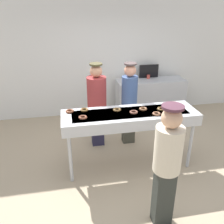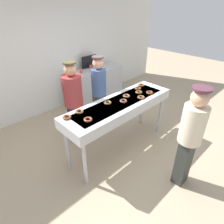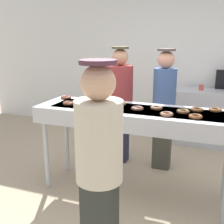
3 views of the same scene
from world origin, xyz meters
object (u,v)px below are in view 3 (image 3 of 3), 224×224
Objects in this scene: chocolate_donut_4 at (121,104)px; chocolate_donut_10 at (83,99)px; fryer_conveyor at (134,117)px; chocolate_donut_3 at (167,114)px; chocolate_donut_5 at (137,108)px; chocolate_donut_9 at (183,112)px; chocolate_donut_2 at (215,110)px; chocolate_donut_6 at (196,117)px; chocolate_donut_0 at (69,103)px; worker_baker at (164,104)px; chocolate_donut_7 at (197,110)px; chocolate_donut_1 at (66,97)px; paper_cup_1 at (201,87)px; customer_waiting at (99,164)px; chocolate_donut_8 at (156,108)px; worker_assistant at (120,97)px.

chocolate_donut_10 is at bearing 170.19° from chocolate_donut_4.
chocolate_donut_3 is (0.39, -0.17, 0.12)m from fryer_conveyor.
chocolate_donut_4 is (-0.20, 0.11, 0.12)m from fryer_conveyor.
chocolate_donut_5 and chocolate_donut_9 have the same top height.
chocolate_donut_6 is at bearing -117.55° from chocolate_donut_2.
chocolate_donut_0 is 0.08× the size of worker_baker.
chocolate_donut_7 is (-0.19, -0.06, 0.00)m from chocolate_donut_2.
chocolate_donut_6 is 0.08× the size of worker_baker.
chocolate_donut_5 is 0.49m from chocolate_donut_9.
chocolate_donut_2 and chocolate_donut_7 have the same top height.
chocolate_donut_1 reaches higher than paper_cup_1.
chocolate_donut_10 is 2.22m from paper_cup_1.
worker_baker reaches higher than chocolate_donut_0.
chocolate_donut_6 is 0.08× the size of customer_waiting.
paper_cup_1 is (-0.25, 1.79, -0.07)m from chocolate_donut_2.
chocolate_donut_3 is 1.00× the size of chocolate_donut_8.
chocolate_donut_3 is at bearing -25.21° from chocolate_donut_4.
chocolate_donut_10 is 1.50× the size of paper_cup_1.
chocolate_donut_10 is (-0.97, 0.14, 0.00)m from chocolate_donut_8.
worker_assistant is (0.53, 0.62, -0.08)m from chocolate_donut_1.
chocolate_donut_10 is (-0.73, 0.20, 0.12)m from fryer_conveyor.
worker_baker is at bearing 60.26° from chocolate_donut_4.
chocolate_donut_0 is 1.00× the size of chocolate_donut_5.
chocolate_donut_6 is 1.00× the size of chocolate_donut_8.
chocolate_donut_1 is at bearing 56.75° from worker_assistant.
worker_assistant is at bearing 119.85° from chocolate_donut_5.
chocolate_donut_4 is 0.75m from worker_assistant.
chocolate_donut_6 is at bearing -2.84° from chocolate_donut_0.
chocolate_donut_9 is at bearing 100.40° from worker_baker.
paper_cup_1 is (0.36, 1.92, -0.07)m from chocolate_donut_8.
chocolate_donut_3 is at bearing -18.20° from chocolate_donut_10.
chocolate_donut_6 is 1.00× the size of chocolate_donut_9.
chocolate_donut_6 is at bearing 103.94° from worker_baker.
chocolate_donut_0 is 1.00× the size of chocolate_donut_1.
chocolate_donut_9 is 1.35m from customer_waiting.
customer_waiting is (0.31, -1.39, -0.10)m from chocolate_donut_4.
chocolate_donut_9 is 0.08× the size of customer_waiting.
chocolate_donut_9 is 0.08× the size of worker_assistant.
chocolate_donut_7 is 0.43m from chocolate_donut_8.
chocolate_donut_3 is 1.15m from customer_waiting.
chocolate_donut_1 is 1.00× the size of chocolate_donut_3.
chocolate_donut_5 is 2.09m from paper_cup_1.
chocolate_donut_4 is at bearing -6.41° from chocolate_donut_1.
chocolate_donut_2 is 0.08× the size of worker_assistant.
chocolate_donut_3 is at bearing -4.24° from chocolate_donut_0.
chocolate_donut_0 is 2.48m from paper_cup_1.
chocolate_donut_1 is 1.31m from worker_baker.
chocolate_donut_10 is 1.71m from customer_waiting.
chocolate_donut_9 is (1.50, -0.20, 0.00)m from chocolate_donut_1.
paper_cup_1 is (0.41, 1.18, 0.06)m from worker_baker.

